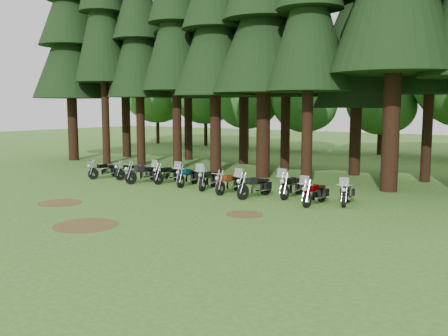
{
  "coord_description": "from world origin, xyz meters",
  "views": [
    {
      "loc": [
        14.23,
        -14.9,
        4.0
      ],
      "look_at": [
        0.46,
        5.0,
        1.0
      ],
      "focal_mm": 40.0,
      "sensor_mm": 36.0,
      "label": 1
    }
  ],
  "objects_px": {
    "motorcycle_9": "(315,194)",
    "motorcycle_10": "(346,194)",
    "motorcycle_0": "(105,171)",
    "motorcycle_8": "(292,187)",
    "motorcycle_5": "(208,180)",
    "motorcycle_7": "(254,187)",
    "motorcycle_4": "(188,177)",
    "motorcycle_6": "(229,184)",
    "motorcycle_1": "(131,172)",
    "motorcycle_2": "(143,174)",
    "motorcycle_3": "(168,175)"
  },
  "relations": [
    {
      "from": "motorcycle_2",
      "to": "motorcycle_10",
      "type": "distance_m",
      "value": 10.96
    },
    {
      "from": "motorcycle_0",
      "to": "motorcycle_7",
      "type": "distance_m",
      "value": 9.98
    },
    {
      "from": "motorcycle_0",
      "to": "motorcycle_10",
      "type": "height_order",
      "value": "motorcycle_10"
    },
    {
      "from": "motorcycle_6",
      "to": "motorcycle_7",
      "type": "height_order",
      "value": "motorcycle_7"
    },
    {
      "from": "motorcycle_1",
      "to": "motorcycle_8",
      "type": "xyz_separation_m",
      "value": [
        9.87,
        0.06,
        0.06
      ]
    },
    {
      "from": "motorcycle_4",
      "to": "motorcycle_5",
      "type": "xyz_separation_m",
      "value": [
        1.44,
        -0.2,
        0.0
      ]
    },
    {
      "from": "motorcycle_4",
      "to": "motorcycle_7",
      "type": "relative_size",
      "value": 0.96
    },
    {
      "from": "motorcycle_0",
      "to": "motorcycle_4",
      "type": "bearing_deg",
      "value": 18.75
    },
    {
      "from": "motorcycle_0",
      "to": "motorcycle_3",
      "type": "relative_size",
      "value": 0.95
    },
    {
      "from": "motorcycle_4",
      "to": "motorcycle_5",
      "type": "distance_m",
      "value": 1.45
    },
    {
      "from": "motorcycle_9",
      "to": "motorcycle_10",
      "type": "xyz_separation_m",
      "value": [
        1.03,
        0.8,
        -0.02
      ]
    },
    {
      "from": "motorcycle_7",
      "to": "motorcycle_8",
      "type": "bearing_deg",
      "value": 46.35
    },
    {
      "from": "motorcycle_1",
      "to": "motorcycle_7",
      "type": "height_order",
      "value": "motorcycle_7"
    },
    {
      "from": "motorcycle_0",
      "to": "motorcycle_2",
      "type": "bearing_deg",
      "value": 13.22
    },
    {
      "from": "motorcycle_5",
      "to": "motorcycle_7",
      "type": "height_order",
      "value": "motorcycle_7"
    },
    {
      "from": "motorcycle_6",
      "to": "motorcycle_7",
      "type": "bearing_deg",
      "value": -12.32
    },
    {
      "from": "motorcycle_10",
      "to": "motorcycle_3",
      "type": "bearing_deg",
      "value": 163.79
    },
    {
      "from": "motorcycle_4",
      "to": "motorcycle_8",
      "type": "bearing_deg",
      "value": -9.31
    },
    {
      "from": "motorcycle_8",
      "to": "motorcycle_9",
      "type": "relative_size",
      "value": 1.06
    },
    {
      "from": "motorcycle_5",
      "to": "motorcycle_6",
      "type": "relative_size",
      "value": 1.01
    },
    {
      "from": "motorcycle_2",
      "to": "motorcycle_6",
      "type": "relative_size",
      "value": 1.02
    },
    {
      "from": "motorcycle_4",
      "to": "motorcycle_0",
      "type": "bearing_deg",
      "value": 174.97
    },
    {
      "from": "motorcycle_0",
      "to": "motorcycle_8",
      "type": "bearing_deg",
      "value": 16.55
    },
    {
      "from": "motorcycle_6",
      "to": "motorcycle_10",
      "type": "height_order",
      "value": "motorcycle_10"
    },
    {
      "from": "motorcycle_4",
      "to": "motorcycle_1",
      "type": "bearing_deg",
      "value": 168.51
    },
    {
      "from": "motorcycle_3",
      "to": "motorcycle_7",
      "type": "distance_m",
      "value": 5.97
    },
    {
      "from": "motorcycle_0",
      "to": "motorcycle_2",
      "type": "height_order",
      "value": "motorcycle_2"
    },
    {
      "from": "motorcycle_6",
      "to": "motorcycle_8",
      "type": "height_order",
      "value": "motorcycle_8"
    },
    {
      "from": "motorcycle_0",
      "to": "motorcycle_9",
      "type": "xyz_separation_m",
      "value": [
        12.86,
        -0.35,
        0.03
      ]
    },
    {
      "from": "motorcycle_7",
      "to": "motorcycle_10",
      "type": "distance_m",
      "value": 3.99
    },
    {
      "from": "motorcycle_3",
      "to": "motorcycle_2",
      "type": "bearing_deg",
      "value": -145.57
    },
    {
      "from": "motorcycle_1",
      "to": "motorcycle_7",
      "type": "xyz_separation_m",
      "value": [
        8.53,
        -0.93,
        0.05
      ]
    },
    {
      "from": "motorcycle_9",
      "to": "motorcycle_2",
      "type": "bearing_deg",
      "value": 178.41
    },
    {
      "from": "motorcycle_5",
      "to": "motorcycle_10",
      "type": "distance_m",
      "value": 6.95
    },
    {
      "from": "motorcycle_8",
      "to": "motorcycle_0",
      "type": "bearing_deg",
      "value": -179.22
    },
    {
      "from": "motorcycle_7",
      "to": "motorcycle_9",
      "type": "relative_size",
      "value": 1.06
    },
    {
      "from": "motorcycle_4",
      "to": "motorcycle_8",
      "type": "xyz_separation_m",
      "value": [
        5.81,
        0.13,
        0.02
      ]
    },
    {
      "from": "motorcycle_1",
      "to": "motorcycle_5",
      "type": "distance_m",
      "value": 5.5
    },
    {
      "from": "motorcycle_9",
      "to": "motorcycle_10",
      "type": "bearing_deg",
      "value": 38.22
    },
    {
      "from": "motorcycle_10",
      "to": "motorcycle_8",
      "type": "bearing_deg",
      "value": 160.52
    },
    {
      "from": "motorcycle_7",
      "to": "motorcycle_10",
      "type": "height_order",
      "value": "motorcycle_7"
    },
    {
      "from": "motorcycle_6",
      "to": "motorcycle_9",
      "type": "relative_size",
      "value": 1.01
    },
    {
      "from": "motorcycle_6",
      "to": "motorcycle_9",
      "type": "distance_m",
      "value": 4.44
    },
    {
      "from": "motorcycle_5",
      "to": "motorcycle_8",
      "type": "height_order",
      "value": "motorcycle_8"
    },
    {
      "from": "motorcycle_1",
      "to": "motorcycle_2",
      "type": "distance_m",
      "value": 1.61
    },
    {
      "from": "motorcycle_0",
      "to": "motorcycle_2",
      "type": "relative_size",
      "value": 0.91
    },
    {
      "from": "motorcycle_4",
      "to": "motorcycle_6",
      "type": "height_order",
      "value": "motorcycle_4"
    },
    {
      "from": "motorcycle_4",
      "to": "motorcycle_5",
      "type": "bearing_deg",
      "value": -18.42
    },
    {
      "from": "motorcycle_5",
      "to": "motorcycle_2",
      "type": "bearing_deg",
      "value": 170.4
    },
    {
      "from": "motorcycle_8",
      "to": "motorcycle_1",
      "type": "bearing_deg",
      "value": 177.8
    }
  ]
}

